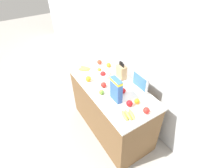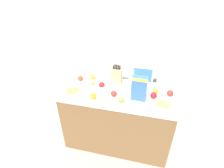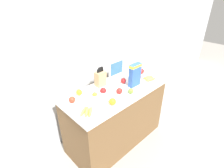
{
  "view_description": "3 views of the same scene",
  "coord_description": "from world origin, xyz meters",
  "px_view_note": "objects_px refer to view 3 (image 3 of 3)",
  "views": [
    {
      "loc": [
        1.61,
        -1.04,
        2.5
      ],
      "look_at": [
        0.1,
        -0.05,
        1.05
      ],
      "focal_mm": 28.0,
      "sensor_mm": 36.0,
      "label": 1
    },
    {
      "loc": [
        0.36,
        -1.85,
        2.25
      ],
      "look_at": [
        -0.08,
        -0.04,
        1.06
      ],
      "focal_mm": 28.0,
      "sensor_mm": 36.0,
      "label": 2
    },
    {
      "loc": [
        -1.46,
        -1.44,
        2.15
      ],
      "look_at": [
        -0.02,
        0.06,
        0.99
      ],
      "focal_mm": 28.0,
      "sensor_mm": 36.0,
      "label": 3
    }
  ],
  "objects_px": {
    "banana_bunch_left": "(149,78)",
    "apple_rear": "(123,81)",
    "apple_middle": "(141,71)",
    "apple_front": "(119,91)",
    "apple_rightmost": "(138,77)",
    "fruit_bowl": "(99,95)",
    "banana_bunch_right": "(87,111)",
    "knife_block": "(100,79)",
    "apple_leftmost": "(72,100)",
    "orange_mid_right": "(134,75)",
    "orange_back_center": "(79,92)",
    "cereal_box": "(135,74)",
    "small_monitor": "(116,68)",
    "orange_near_bowl": "(112,102)",
    "apple_by_knife_block": "(131,91)"
  },
  "relations": [
    {
      "from": "banana_bunch_right",
      "to": "apple_leftmost",
      "type": "height_order",
      "value": "apple_leftmost"
    },
    {
      "from": "apple_middle",
      "to": "orange_back_center",
      "type": "distance_m",
      "value": 1.1
    },
    {
      "from": "banana_bunch_left",
      "to": "banana_bunch_right",
      "type": "bearing_deg",
      "value": 179.42
    },
    {
      "from": "knife_block",
      "to": "orange_back_center",
      "type": "relative_size",
      "value": 4.21
    },
    {
      "from": "banana_bunch_left",
      "to": "orange_back_center",
      "type": "height_order",
      "value": "orange_back_center"
    },
    {
      "from": "banana_bunch_right",
      "to": "apple_front",
      "type": "xyz_separation_m",
      "value": [
        0.55,
        0.03,
        0.02
      ]
    },
    {
      "from": "small_monitor",
      "to": "banana_bunch_left",
      "type": "xyz_separation_m",
      "value": [
        0.29,
        -0.42,
        -0.12
      ]
    },
    {
      "from": "banana_bunch_left",
      "to": "apple_middle",
      "type": "bearing_deg",
      "value": 69.72
    },
    {
      "from": "banana_bunch_left",
      "to": "banana_bunch_right",
      "type": "xyz_separation_m",
      "value": [
        -1.16,
        0.01,
        -0.0
      ]
    },
    {
      "from": "small_monitor",
      "to": "banana_bunch_left",
      "type": "relative_size",
      "value": 1.46
    },
    {
      "from": "banana_bunch_right",
      "to": "apple_middle",
      "type": "height_order",
      "value": "apple_middle"
    },
    {
      "from": "orange_near_bowl",
      "to": "banana_bunch_right",
      "type": "bearing_deg",
      "value": 164.16
    },
    {
      "from": "fruit_bowl",
      "to": "apple_middle",
      "type": "relative_size",
      "value": 3.36
    },
    {
      "from": "banana_bunch_left",
      "to": "apple_middle",
      "type": "distance_m",
      "value": 0.23
    },
    {
      "from": "orange_mid_right",
      "to": "apple_rightmost",
      "type": "bearing_deg",
      "value": -99.21
    },
    {
      "from": "knife_block",
      "to": "banana_bunch_right",
      "type": "relative_size",
      "value": 1.51
    },
    {
      "from": "cereal_box",
      "to": "banana_bunch_left",
      "type": "relative_size",
      "value": 1.62
    },
    {
      "from": "banana_bunch_left",
      "to": "apple_front",
      "type": "xyz_separation_m",
      "value": [
        -0.61,
        0.04,
        0.02
      ]
    },
    {
      "from": "knife_block",
      "to": "apple_leftmost",
      "type": "relative_size",
      "value": 4.08
    },
    {
      "from": "banana_bunch_right",
      "to": "apple_front",
      "type": "bearing_deg",
      "value": 2.85
    },
    {
      "from": "cereal_box",
      "to": "fruit_bowl",
      "type": "distance_m",
      "value": 0.59
    },
    {
      "from": "apple_front",
      "to": "apple_rightmost",
      "type": "bearing_deg",
      "value": 8.9
    },
    {
      "from": "cereal_box",
      "to": "orange_mid_right",
      "type": "height_order",
      "value": "cereal_box"
    },
    {
      "from": "fruit_bowl",
      "to": "banana_bunch_right",
      "type": "distance_m",
      "value": 0.32
    },
    {
      "from": "apple_rightmost",
      "to": "orange_back_center",
      "type": "distance_m",
      "value": 0.93
    },
    {
      "from": "orange_near_bowl",
      "to": "apple_leftmost",
      "type": "bearing_deg",
      "value": 130.63
    },
    {
      "from": "apple_front",
      "to": "small_monitor",
      "type": "bearing_deg",
      "value": 49.8
    },
    {
      "from": "banana_bunch_left",
      "to": "orange_back_center",
      "type": "xyz_separation_m",
      "value": [
        -1.01,
        0.38,
        0.02
      ]
    },
    {
      "from": "apple_middle",
      "to": "apple_rear",
      "type": "distance_m",
      "value": 0.44
    },
    {
      "from": "fruit_bowl",
      "to": "banana_bunch_left",
      "type": "height_order",
      "value": "fruit_bowl"
    },
    {
      "from": "banana_bunch_left",
      "to": "apple_rear",
      "type": "height_order",
      "value": "apple_rear"
    },
    {
      "from": "orange_near_bowl",
      "to": "apple_rear",
      "type": "bearing_deg",
      "value": 29.33
    },
    {
      "from": "knife_block",
      "to": "fruit_bowl",
      "type": "relative_size",
      "value": 1.17
    },
    {
      "from": "fruit_bowl",
      "to": "apple_leftmost",
      "type": "distance_m",
      "value": 0.34
    },
    {
      "from": "apple_middle",
      "to": "small_monitor",
      "type": "bearing_deg",
      "value": 151.04
    },
    {
      "from": "knife_block",
      "to": "fruit_bowl",
      "type": "distance_m",
      "value": 0.32
    },
    {
      "from": "banana_bunch_right",
      "to": "apple_by_knife_block",
      "type": "xyz_separation_m",
      "value": [
        0.66,
        -0.07,
        0.02
      ]
    },
    {
      "from": "orange_near_bowl",
      "to": "knife_block",
      "type": "bearing_deg",
      "value": 66.01
    },
    {
      "from": "banana_bunch_right",
      "to": "apple_rightmost",
      "type": "xyz_separation_m",
      "value": [
        1.04,
        0.1,
        0.02
      ]
    },
    {
      "from": "apple_leftmost",
      "to": "orange_near_bowl",
      "type": "relative_size",
      "value": 0.94
    },
    {
      "from": "cereal_box",
      "to": "banana_bunch_left",
      "type": "bearing_deg",
      "value": -6.78
    },
    {
      "from": "apple_by_knife_block",
      "to": "apple_leftmost",
      "type": "height_order",
      "value": "apple_leftmost"
    },
    {
      "from": "apple_leftmost",
      "to": "orange_near_bowl",
      "type": "distance_m",
      "value": 0.49
    },
    {
      "from": "banana_bunch_left",
      "to": "apple_rightmost",
      "type": "bearing_deg",
      "value": 136.48
    },
    {
      "from": "cereal_box",
      "to": "apple_rightmost",
      "type": "xyz_separation_m",
      "value": [
        0.18,
        0.07,
        -0.14
      ]
    },
    {
      "from": "small_monitor",
      "to": "cereal_box",
      "type": "relative_size",
      "value": 0.9
    },
    {
      "from": "cereal_box",
      "to": "banana_bunch_right",
      "type": "relative_size",
      "value": 1.5
    },
    {
      "from": "apple_rightmost",
      "to": "apple_leftmost",
      "type": "relative_size",
      "value": 1.03
    },
    {
      "from": "apple_front",
      "to": "orange_near_bowl",
      "type": "xyz_separation_m",
      "value": [
        -0.24,
        -0.12,
        0.0
      ]
    },
    {
      "from": "apple_front",
      "to": "apple_rightmost",
      "type": "xyz_separation_m",
      "value": [
        0.49,
        0.08,
        0.0
      ]
    }
  ]
}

